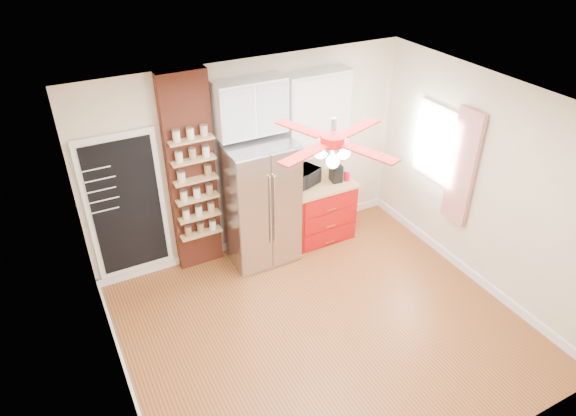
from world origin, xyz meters
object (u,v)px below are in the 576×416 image
ceiling_fan (333,141)px  pantry_jar_oats (181,177)px  toaster_oven (304,177)px  fridge (260,203)px  coffee_maker (336,173)px  red_cabinet (320,210)px  canister_left (347,176)px

ceiling_fan → pantry_jar_oats: (-1.02, 1.78, -0.99)m
toaster_oven → fridge: bearing=169.1°
ceiling_fan → fridge: bearing=91.8°
toaster_oven → coffee_maker: size_ratio=1.67×
coffee_maker → red_cabinet: bearing=177.0°
fridge → pantry_jar_oats: (-0.97, 0.15, 0.56)m
toaster_oven → coffee_maker: 0.46m
ceiling_fan → toaster_oven: 2.35m
fridge → pantry_jar_oats: fridge is taller
ceiling_fan → pantry_jar_oats: 2.28m
red_cabinet → pantry_jar_oats: (-1.94, 0.10, 0.98)m
pantry_jar_oats → fridge: bearing=-8.9°
coffee_maker → canister_left: bearing=-13.2°
pantry_jar_oats → red_cabinet: bearing=-3.0°
canister_left → pantry_jar_oats: pantry_jar_oats is taller
coffee_maker → ceiling_fan: bearing=-116.8°
red_cabinet → toaster_oven: (-0.23, 0.08, 0.57)m
toaster_oven → red_cabinet: bearing=-39.1°
ceiling_fan → coffee_maker: ceiling_fan is taller
coffee_maker → canister_left: coffee_maker is taller
canister_left → pantry_jar_oats: size_ratio=1.15×
coffee_maker → toaster_oven: bearing=173.2°
fridge → coffee_maker: (1.19, 0.01, 0.15)m
fridge → ceiling_fan: 2.25m
ceiling_fan → toaster_oven: ceiling_fan is taller
ceiling_fan → coffee_maker: bearing=55.1°
canister_left → pantry_jar_oats: (-2.31, 0.20, 0.46)m
red_cabinet → pantry_jar_oats: pantry_jar_oats is taller
coffee_maker → pantry_jar_oats: size_ratio=1.97×
toaster_oven → canister_left: bearing=-37.1°
fridge → canister_left: 1.34m
red_cabinet → coffee_maker: coffee_maker is taller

